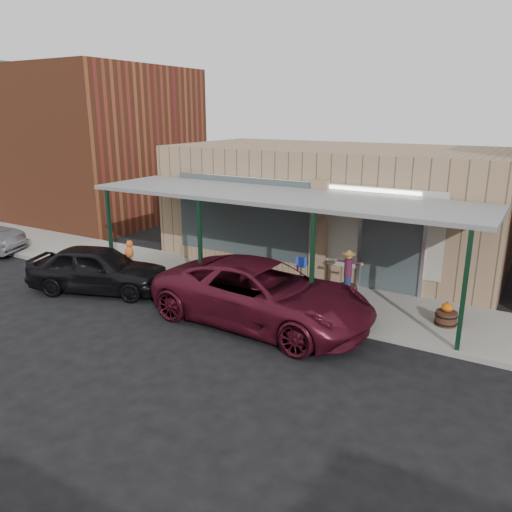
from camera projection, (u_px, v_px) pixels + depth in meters
The scene contains 10 objects.
ground at pixel (209, 338), 12.46m from camera, with size 120.00×120.00×0.00m, color black.
sidewalk at pixel (277, 292), 15.41m from camera, with size 40.00×3.20×0.15m, color gray.
storefront at pixel (335, 204), 18.62m from camera, with size 12.00×6.25×4.20m.
awning at pixel (277, 198), 14.56m from camera, with size 12.00×3.00×3.04m.
block_buildings_near at pixel (400, 159), 18.03m from camera, with size 61.00×8.00×8.00m.
barrel_scarecrow at pixel (347, 281), 14.60m from camera, with size 0.89×0.65×1.46m.
barrel_pumpkin at pixel (446, 317), 12.78m from camera, with size 0.71×0.71×0.64m.
handicap_sign at pixel (301, 275), 13.85m from camera, with size 0.29×0.09×1.43m.
parked_sedan at pixel (98, 269), 15.48m from camera, with size 4.63×3.06×1.56m.
car_maroon at pixel (262, 294), 13.10m from camera, with size 2.74×5.94×1.65m, color #501020.
Camera 1 is at (6.80, -9.21, 5.45)m, focal length 35.00 mm.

